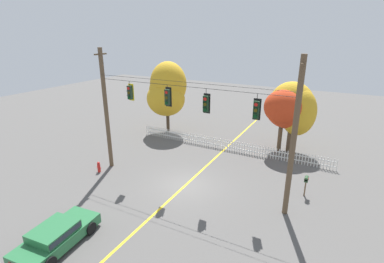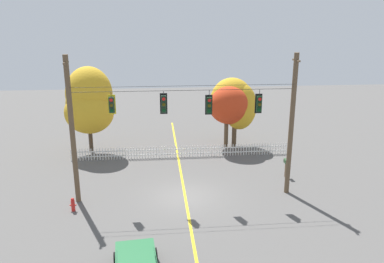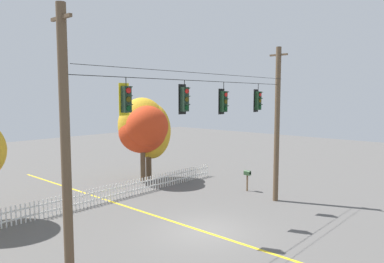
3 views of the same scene
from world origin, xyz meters
name	(u,v)px [view 3 (image 3 of 3)]	position (x,y,z in m)	size (l,w,h in m)	color
ground	(203,231)	(0.00, 0.00, 0.00)	(80.00, 80.00, 0.00)	#565451
lane_centerline_stripe	(203,231)	(0.00, 0.00, 0.00)	(0.16, 36.00, 0.01)	gold
signal_support_span	(203,132)	(0.00, 0.00, 4.51)	(13.46, 1.10, 8.89)	brown
traffic_signal_northbound_primary	(126,99)	(-4.22, 0.01, 6.00)	(0.43, 0.38, 1.34)	black
traffic_signal_eastbound_side	(184,99)	(-1.22, 0.01, 5.99)	(0.43, 0.38, 1.41)	black
traffic_signal_southbound_primary	(223,101)	(1.46, 0.01, 5.87)	(0.43, 0.38, 1.51)	black
traffic_signal_northbound_secondary	(258,101)	(4.48, 0.01, 5.88)	(0.43, 0.38, 1.50)	black
white_picket_fence	(113,192)	(0.26, 7.15, 0.49)	(17.47, 0.06, 0.97)	white
autumn_maple_mid	(145,130)	(4.55, 9.24, 3.73)	(3.68, 3.68, 5.47)	brown
autumn_oak_far_east	(146,128)	(5.10, 9.73, 3.83)	(3.98, 3.11, 6.01)	brown
roadside_mailbox	(247,174)	(7.32, 2.45, 1.10)	(0.25, 0.44, 1.35)	brown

